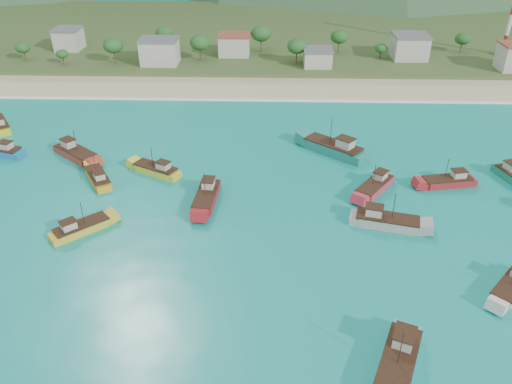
{
  "coord_description": "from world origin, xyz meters",
  "views": [
    {
      "loc": [
        3.75,
        -54.05,
        46.51
      ],
      "look_at": [
        1.55,
        18.0,
        3.0
      ],
      "focal_mm": 35.0,
      "sensor_mm": 36.0,
      "label": 1
    }
  ],
  "objects_px": {
    "boat_19": "(398,363)",
    "boat_23": "(98,178)",
    "boat_10": "(334,149)",
    "boat_2": "(0,151)",
    "boat_12": "(512,287)",
    "boat_4": "(81,229)",
    "boat_7": "(448,182)",
    "boat_16": "(76,154)",
    "boat_6": "(386,222)",
    "boat_13": "(157,170)",
    "boat_1": "(375,187)",
    "boat_15": "(207,197)"
  },
  "relations": [
    {
      "from": "boat_19",
      "to": "boat_23",
      "type": "distance_m",
      "value": 62.48
    },
    {
      "from": "boat_10",
      "to": "boat_19",
      "type": "relative_size",
      "value": 1.07
    },
    {
      "from": "boat_2",
      "to": "boat_12",
      "type": "height_order",
      "value": "boat_2"
    },
    {
      "from": "boat_4",
      "to": "boat_19",
      "type": "xyz_separation_m",
      "value": [
        44.62,
        -25.18,
        0.26
      ]
    },
    {
      "from": "boat_4",
      "to": "boat_7",
      "type": "bearing_deg",
      "value": 63.41
    },
    {
      "from": "boat_16",
      "to": "boat_19",
      "type": "height_order",
      "value": "boat_19"
    },
    {
      "from": "boat_16",
      "to": "boat_2",
      "type": "bearing_deg",
      "value": -54.69
    },
    {
      "from": "boat_4",
      "to": "boat_7",
      "type": "xyz_separation_m",
      "value": [
        62.67,
        16.71,
        0.06
      ]
    },
    {
      "from": "boat_12",
      "to": "boat_19",
      "type": "bearing_deg",
      "value": 78.93
    },
    {
      "from": "boat_6",
      "to": "boat_19",
      "type": "height_order",
      "value": "boat_19"
    },
    {
      "from": "boat_13",
      "to": "boat_1",
      "type": "bearing_deg",
      "value": -69.33
    },
    {
      "from": "boat_13",
      "to": "boat_19",
      "type": "relative_size",
      "value": 0.82
    },
    {
      "from": "boat_19",
      "to": "boat_23",
      "type": "relative_size",
      "value": 1.28
    },
    {
      "from": "boat_12",
      "to": "boat_23",
      "type": "distance_m",
      "value": 70.78
    },
    {
      "from": "boat_6",
      "to": "boat_12",
      "type": "bearing_deg",
      "value": 57.94
    },
    {
      "from": "boat_1",
      "to": "boat_16",
      "type": "bearing_deg",
      "value": 25.56
    },
    {
      "from": "boat_7",
      "to": "boat_19",
      "type": "distance_m",
      "value": 45.62
    },
    {
      "from": "boat_1",
      "to": "boat_12",
      "type": "bearing_deg",
      "value": 154.73
    },
    {
      "from": "boat_19",
      "to": "boat_23",
      "type": "height_order",
      "value": "boat_19"
    },
    {
      "from": "boat_15",
      "to": "boat_6",
      "type": "bearing_deg",
      "value": 172.0
    },
    {
      "from": "boat_2",
      "to": "boat_13",
      "type": "xyz_separation_m",
      "value": [
        33.84,
        -7.08,
        -0.05
      ]
    },
    {
      "from": "boat_12",
      "to": "boat_13",
      "type": "relative_size",
      "value": 0.88
    },
    {
      "from": "boat_10",
      "to": "boat_16",
      "type": "relative_size",
      "value": 1.18
    },
    {
      "from": "boat_15",
      "to": "boat_12",
      "type": "bearing_deg",
      "value": 158.58
    },
    {
      "from": "boat_10",
      "to": "boat_23",
      "type": "distance_m",
      "value": 47.04
    },
    {
      "from": "boat_1",
      "to": "boat_4",
      "type": "height_order",
      "value": "boat_1"
    },
    {
      "from": "boat_4",
      "to": "boat_15",
      "type": "bearing_deg",
      "value": 76.0
    },
    {
      "from": "boat_6",
      "to": "boat_10",
      "type": "distance_m",
      "value": 26.55
    },
    {
      "from": "boat_1",
      "to": "boat_23",
      "type": "relative_size",
      "value": 1.05
    },
    {
      "from": "boat_13",
      "to": "boat_15",
      "type": "bearing_deg",
      "value": -104.25
    },
    {
      "from": "boat_2",
      "to": "boat_4",
      "type": "height_order",
      "value": "boat_2"
    },
    {
      "from": "boat_10",
      "to": "boat_12",
      "type": "bearing_deg",
      "value": -114.52
    },
    {
      "from": "boat_4",
      "to": "boat_16",
      "type": "height_order",
      "value": "boat_16"
    },
    {
      "from": "boat_7",
      "to": "boat_13",
      "type": "bearing_deg",
      "value": 76.29
    },
    {
      "from": "boat_13",
      "to": "boat_10",
      "type": "bearing_deg",
      "value": -46.84
    },
    {
      "from": "boat_1",
      "to": "boat_15",
      "type": "relative_size",
      "value": 0.91
    },
    {
      "from": "boat_12",
      "to": "boat_13",
      "type": "height_order",
      "value": "boat_13"
    },
    {
      "from": "boat_10",
      "to": "boat_12",
      "type": "height_order",
      "value": "boat_10"
    },
    {
      "from": "boat_4",
      "to": "boat_16",
      "type": "relative_size",
      "value": 0.81
    },
    {
      "from": "boat_2",
      "to": "boat_19",
      "type": "distance_m",
      "value": 87.37
    },
    {
      "from": "boat_10",
      "to": "boat_1",
      "type": "bearing_deg",
      "value": -118.77
    },
    {
      "from": "boat_6",
      "to": "boat_7",
      "type": "xyz_separation_m",
      "value": [
        13.98,
        13.51,
        -0.13
      ]
    },
    {
      "from": "boat_4",
      "to": "boat_6",
      "type": "distance_m",
      "value": 48.8
    },
    {
      "from": "boat_23",
      "to": "boat_1",
      "type": "bearing_deg",
      "value": -33.22
    },
    {
      "from": "boat_4",
      "to": "boat_15",
      "type": "height_order",
      "value": "boat_15"
    },
    {
      "from": "boat_10",
      "to": "boat_19",
      "type": "xyz_separation_m",
      "value": [
        1.61,
        -54.32,
        -0.19
      ]
    },
    {
      "from": "boat_7",
      "to": "boat_10",
      "type": "bearing_deg",
      "value": 46.96
    },
    {
      "from": "boat_15",
      "to": "boat_1",
      "type": "bearing_deg",
      "value": -166.7
    },
    {
      "from": "boat_13",
      "to": "boat_23",
      "type": "bearing_deg",
      "value": 135.79
    },
    {
      "from": "boat_2",
      "to": "boat_6",
      "type": "height_order",
      "value": "boat_6"
    }
  ]
}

